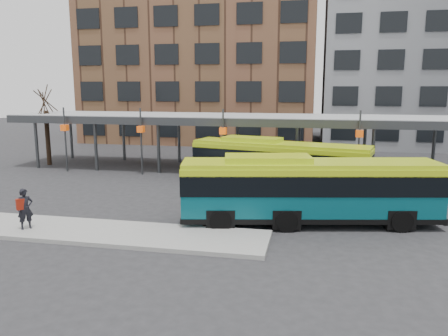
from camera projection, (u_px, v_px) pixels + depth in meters
ground at (243, 222)px, 20.60m from camera, size 120.00×120.00×0.00m
boarding_island at (106, 233)px, 18.78m from camera, size 14.00×3.00×0.18m
canopy at (271, 119)px, 32.29m from camera, size 40.00×6.53×4.80m
tree at (47, 135)px, 35.27m from camera, size 1.64×1.64×5.60m
building_brick at (203, 46)px, 51.38m from camera, size 26.00×14.00×22.00m
building_grey at (440, 51)px, 46.42m from camera, size 24.00×14.00×20.00m
bus_front at (308, 189)px, 20.01m from camera, size 11.91×4.72×3.21m
bus_rear at (278, 162)px, 27.58m from camera, size 11.43×4.85×3.08m
pedestrian at (25, 209)px, 18.88m from camera, size 0.75×0.77×1.78m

